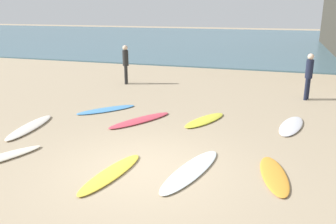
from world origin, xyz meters
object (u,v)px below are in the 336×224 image
at_px(surfboard_4, 30,127).
at_px(surfboard_5, 274,175).
at_px(surfboard_6, 191,170).
at_px(beachgoer_mid, 309,74).
at_px(surfboard_8, 205,120).
at_px(surfboard_3, 106,110).
at_px(surfboard_2, 291,126).
at_px(surfboard_0, 111,173).
at_px(surfboard_1, 140,120).
at_px(beachgoer_far, 126,62).

distance_m(surfboard_4, surfboard_5, 7.26).
relative_size(surfboard_6, beachgoer_mid, 1.40).
bearing_deg(surfboard_8, surfboard_3, -160.16).
distance_m(surfboard_2, surfboard_3, 6.27).
height_order(surfboard_0, surfboard_3, surfboard_0).
xyz_separation_m(surfboard_0, surfboard_6, (1.64, 0.68, -0.00)).
height_order(surfboard_1, surfboard_8, same).
xyz_separation_m(surfboard_1, surfboard_5, (4.24, -2.71, -0.00)).
bearing_deg(surfboard_5, beachgoer_mid, -108.95).
xyz_separation_m(surfboard_8, beachgoer_far, (-4.84, 4.59, 1.00)).
xyz_separation_m(surfboard_5, surfboard_8, (-2.25, 3.36, 0.00)).
relative_size(surfboard_2, beachgoer_mid, 1.16).
relative_size(surfboard_8, beachgoer_far, 1.10).
bearing_deg(surfboard_2, surfboard_4, -150.02).
height_order(surfboard_0, surfboard_1, surfboard_1).
relative_size(surfboard_8, beachgoer_mid, 1.10).
bearing_deg(surfboard_4, beachgoer_far, -98.71).
xyz_separation_m(surfboard_0, beachgoer_far, (-3.67, 8.96, 1.00)).
xyz_separation_m(surfboard_0, surfboard_1, (-0.82, 3.72, 0.00)).
relative_size(surfboard_1, surfboard_2, 1.15).
relative_size(surfboard_1, surfboard_4, 1.01).
bearing_deg(beachgoer_far, surfboard_5, 23.18).
bearing_deg(surfboard_0, surfboard_3, 126.61).
distance_m(surfboard_3, surfboard_4, 2.79).
relative_size(surfboard_3, surfboard_5, 1.12).
distance_m(surfboard_1, surfboard_4, 3.39).
xyz_separation_m(surfboard_1, surfboard_3, (-1.62, 0.79, -0.01)).
distance_m(surfboard_6, surfboard_8, 3.72).
relative_size(surfboard_4, surfboard_5, 1.24).
bearing_deg(surfboard_6, surfboard_1, 141.71).
height_order(surfboard_3, surfboard_6, surfboard_6).
bearing_deg(surfboard_1, surfboard_0, -49.09).
distance_m(surfboard_2, beachgoer_mid, 3.91).
relative_size(surfboard_2, surfboard_4, 0.88).
xyz_separation_m(surfboard_3, surfboard_8, (3.61, -0.14, 0.01)).
xyz_separation_m(surfboard_8, beachgoer_mid, (3.28, 3.98, 0.99)).
xyz_separation_m(surfboard_5, beachgoer_mid, (1.03, 7.34, 1.00)).
bearing_deg(surfboard_5, surfboard_2, -107.47).
distance_m(surfboard_1, beachgoer_far, 6.05).
relative_size(surfboard_1, surfboard_5, 1.26).
relative_size(surfboard_0, surfboard_2, 1.05).
distance_m(surfboard_3, surfboard_6, 5.60).
distance_m(surfboard_1, beachgoer_mid, 7.09).
relative_size(surfboard_4, surfboard_6, 0.94).
bearing_deg(surfboard_5, surfboard_0, 5.54).
relative_size(surfboard_3, surfboard_6, 0.86).
bearing_deg(surfboard_8, surfboard_0, -82.92).
bearing_deg(beachgoer_mid, surfboard_2, -168.97).
xyz_separation_m(surfboard_4, surfboard_8, (4.94, 2.32, -0.01)).
relative_size(surfboard_3, beachgoer_far, 1.19).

